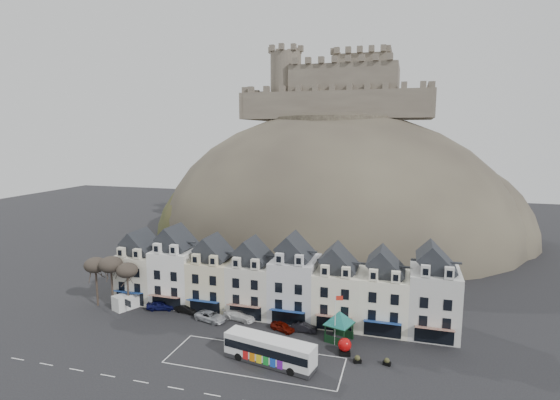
# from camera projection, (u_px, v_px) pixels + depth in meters

# --- Properties ---
(ground) EXTENTS (300.00, 300.00, 0.00)m
(ground) POSITION_uv_depth(u_px,v_px,m) (237.00, 363.00, 54.35)
(ground) COLOR black
(ground) RESTS_ON ground
(coach_bay_markings) EXTENTS (22.00, 7.50, 0.01)m
(coach_bay_markings) POSITION_uv_depth(u_px,v_px,m) (255.00, 360.00, 54.97)
(coach_bay_markings) COLOR silver
(coach_bay_markings) RESTS_ON ground
(townhouse_terrace) EXTENTS (54.40, 9.35, 11.80)m
(townhouse_terrace) POSITION_uv_depth(u_px,v_px,m) (275.00, 281.00, 68.63)
(townhouse_terrace) COLOR beige
(townhouse_terrace) RESTS_ON ground
(castle_hill) EXTENTS (100.00, 76.00, 68.00)m
(castle_hill) POSITION_uv_depth(u_px,v_px,m) (336.00, 237.00, 119.32)
(castle_hill) COLOR #342D28
(castle_hill) RESTS_ON ground
(castle) EXTENTS (50.20, 22.20, 22.00)m
(castle) POSITION_uv_depth(u_px,v_px,m) (340.00, 89.00, 120.02)
(castle) COLOR brown
(castle) RESTS_ON ground
(tree_left_far) EXTENTS (3.61, 3.61, 8.24)m
(tree_left_far) POSITION_uv_depth(u_px,v_px,m) (95.00, 265.00, 71.38)
(tree_left_far) COLOR #31261F
(tree_left_far) RESTS_ON ground
(tree_left_mid) EXTENTS (3.78, 3.78, 8.64)m
(tree_left_mid) POSITION_uv_depth(u_px,v_px,m) (111.00, 265.00, 70.48)
(tree_left_mid) COLOR #31261F
(tree_left_mid) RESTS_ON ground
(tree_left_near) EXTENTS (3.43, 3.43, 7.84)m
(tree_left_near) POSITION_uv_depth(u_px,v_px,m) (127.00, 271.00, 69.75)
(tree_left_near) COLOR #31261F
(tree_left_near) RESTS_ON ground
(bus) EXTENTS (12.12, 5.01, 3.33)m
(bus) POSITION_uv_depth(u_px,v_px,m) (270.00, 349.00, 53.99)
(bus) COLOR #262628
(bus) RESTS_ON ground
(bus_shelter) EXTENTS (6.48, 6.48, 4.32)m
(bus_shelter) POSITION_uv_depth(u_px,v_px,m) (339.00, 318.00, 59.66)
(bus_shelter) COLOR black
(bus_shelter) RESTS_ON ground
(red_buoy) EXTENTS (1.75, 1.75, 2.16)m
(red_buoy) POSITION_uv_depth(u_px,v_px,m) (345.00, 346.00, 56.37)
(red_buoy) COLOR black
(red_buoy) RESTS_ON ground
(flagpole) EXTENTS (1.01, 0.33, 7.17)m
(flagpole) POSITION_uv_depth(u_px,v_px,m) (336.00, 316.00, 58.38)
(flagpole) COLOR silver
(flagpole) RESTS_ON ground
(white_van) EXTENTS (4.24, 5.75, 2.41)m
(white_van) POSITION_uv_depth(u_px,v_px,m) (130.00, 300.00, 71.57)
(white_van) COLOR white
(white_van) RESTS_ON ground
(planter_west) EXTENTS (1.10, 0.80, 0.99)m
(planter_west) POSITION_uv_depth(u_px,v_px,m) (357.00, 359.00, 54.31)
(planter_west) COLOR black
(planter_west) RESTS_ON ground
(planter_east) EXTENTS (1.03, 0.70, 0.94)m
(planter_east) POSITION_uv_depth(u_px,v_px,m) (387.00, 362.00, 53.75)
(planter_east) COLOR black
(planter_east) RESTS_ON ground
(car_navy) EXTENTS (4.95, 3.10, 1.57)m
(car_navy) POSITION_uv_depth(u_px,v_px,m) (161.00, 305.00, 70.64)
(car_navy) COLOR #0D0F41
(car_navy) RESTS_ON ground
(car_black) EXTENTS (3.92, 1.89, 1.24)m
(car_black) POSITION_uv_depth(u_px,v_px,m) (186.00, 309.00, 69.40)
(car_black) COLOR black
(car_black) RESTS_ON ground
(car_silver) EXTENTS (5.42, 3.57, 1.41)m
(car_silver) POSITION_uv_depth(u_px,v_px,m) (211.00, 316.00, 66.42)
(car_silver) COLOR #B6B8BE
(car_silver) RESTS_ON ground
(car_white) EXTENTS (5.54, 3.13, 1.52)m
(car_white) POSITION_uv_depth(u_px,v_px,m) (239.00, 315.00, 66.84)
(car_white) COLOR white
(car_white) RESTS_ON ground
(car_maroon) EXTENTS (4.05, 2.79, 1.28)m
(car_maroon) POSITION_uv_depth(u_px,v_px,m) (282.00, 327.00, 63.06)
(car_maroon) COLOR #5A0D05
(car_maroon) RESTS_ON ground
(car_charcoal) EXTENTS (3.82, 1.49, 1.24)m
(car_charcoal) POSITION_uv_depth(u_px,v_px,m) (304.00, 327.00, 62.84)
(car_charcoal) COLOR black
(car_charcoal) RESTS_ON ground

